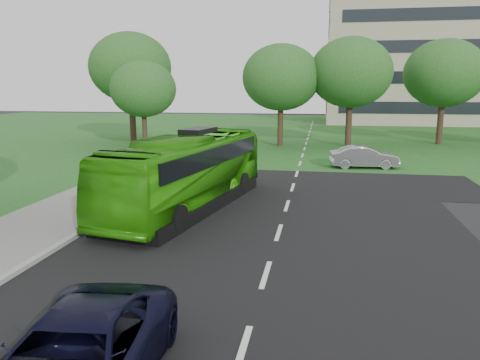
{
  "coord_description": "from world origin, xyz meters",
  "views": [
    {
      "loc": [
        1.45,
        -14.52,
        5.29
      ],
      "look_at": [
        -1.74,
        3.66,
        1.6
      ],
      "focal_mm": 35.0,
      "sensor_mm": 36.0,
      "label": 1
    }
  ],
  "objects": [
    {
      "name": "ground",
      "position": [
        0.0,
        0.0,
        0.0
      ],
      "size": [
        160.0,
        160.0,
        0.0
      ],
      "primitive_type": "plane",
      "color": "black",
      "rests_on": "ground"
    },
    {
      "name": "street_surfaces",
      "position": [
        -0.38,
        22.75,
        0.03
      ],
      "size": [
        120.0,
        120.0,
        0.15
      ],
      "color": "black",
      "rests_on": "ground"
    },
    {
      "name": "office_building",
      "position": [
        21.96,
        61.96,
        12.5
      ],
      "size": [
        40.1,
        20.1,
        25.0
      ],
      "color": "tan",
      "rests_on": "ground"
    },
    {
      "name": "tree_park_a",
      "position": [
        -13.78,
        24.16,
        5.09
      ],
      "size": [
        5.64,
        5.64,
        7.5
      ],
      "color": "black",
      "rests_on": "ground"
    },
    {
      "name": "tree_park_b",
      "position": [
        -2.28,
        27.7,
        6.08
      ],
      "size": [
        6.88,
        6.88,
        9.01
      ],
      "color": "black",
      "rests_on": "ground"
    },
    {
      "name": "tree_park_c",
      "position": [
        3.76,
        28.36,
        6.5
      ],
      "size": [
        7.21,
        7.21,
        9.58
      ],
      "color": "black",
      "rests_on": "ground"
    },
    {
      "name": "tree_park_d",
      "position": [
        12.23,
        31.64,
        6.48
      ],
      "size": [
        7.24,
        7.24,
        9.57
      ],
      "color": "black",
      "rests_on": "ground"
    },
    {
      "name": "tree_park_f",
      "position": [
        -16.91,
        29.07,
        7.1
      ],
      "size": [
        7.82,
        7.82,
        10.44
      ],
      "color": "black",
      "rests_on": "ground"
    },
    {
      "name": "bus",
      "position": [
        -4.31,
        4.99,
        1.61
      ],
      "size": [
        4.74,
        11.83,
        3.21
      ],
      "primitive_type": "imported",
      "rotation": [
        0.0,
        0.0,
        -0.18
      ],
      "color": "#2B920C",
      "rests_on": "ground"
    },
    {
      "name": "sedan",
      "position": [
        4.23,
        17.0,
        0.73
      ],
      "size": [
        4.59,
        2.06,
        1.46
      ],
      "primitive_type": "imported",
      "rotation": [
        0.0,
        0.0,
        1.69
      ],
      "color": "#A8A7AC",
      "rests_on": "ground"
    }
  ]
}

